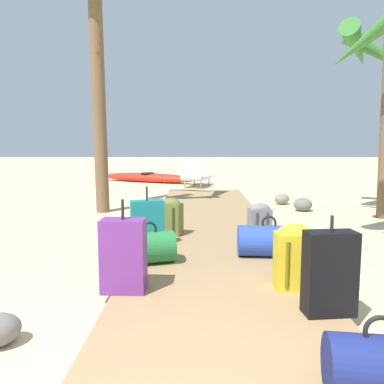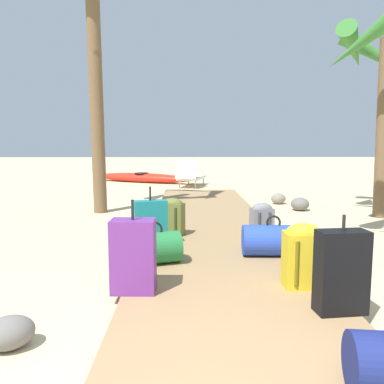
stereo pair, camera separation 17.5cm
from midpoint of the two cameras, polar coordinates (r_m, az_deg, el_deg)
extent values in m
plane|color=#D1BA8C|center=(5.02, 2.43, -8.28)|extent=(60.00, 60.00, 0.00)
cube|color=#9E7A51|center=(5.92, 1.90, -5.47)|extent=(1.82, 9.42, 0.08)
cube|color=#6B2D84|center=(3.42, -9.86, -9.01)|extent=(0.37, 0.25, 0.62)
cylinder|color=black|center=(3.34, -10.00, -2.52)|extent=(0.02, 0.02, 0.17)
cylinder|color=#237538|center=(4.19, -6.49, -7.96)|extent=(0.59, 0.47, 0.33)
torus|color=black|center=(4.15, -6.53, -5.36)|extent=(0.16, 0.07, 0.16)
cylinder|color=#2847B7|center=(4.52, 10.43, -6.83)|extent=(0.69, 0.37, 0.34)
torus|color=black|center=(4.48, 10.49, -4.32)|extent=(0.16, 0.03, 0.16)
cube|color=black|center=(3.15, 19.08, -10.76)|extent=(0.38, 0.22, 0.62)
cylinder|color=black|center=(3.05, 19.36, -4.17)|extent=(0.02, 0.02, 0.12)
cube|color=#197A7F|center=(4.87, -6.98, -4.46)|extent=(0.43, 0.26, 0.56)
cylinder|color=black|center=(4.81, -7.05, -0.23)|extent=(0.02, 0.02, 0.17)
cube|color=slate|center=(5.29, 9.00, -4.44)|extent=(0.31, 0.24, 0.40)
ellipsoid|color=slate|center=(5.25, 9.05, -2.30)|extent=(0.30, 0.23, 0.14)
cylinder|color=#3A3A3D|center=(5.17, 8.65, -4.68)|extent=(0.04, 0.04, 0.32)
cylinder|color=#3A3A3D|center=(5.22, 10.10, -4.60)|extent=(0.04, 0.04, 0.32)
cube|color=gold|center=(3.60, 14.17, -9.40)|extent=(0.32, 0.22, 0.48)
ellipsoid|color=gold|center=(3.54, 14.29, -5.64)|extent=(0.31, 0.21, 0.16)
cylinder|color=#6D5E11|center=(3.48, 13.38, -9.97)|extent=(0.04, 0.04, 0.39)
cylinder|color=#6D5E11|center=(3.53, 15.93, -9.83)|extent=(0.04, 0.04, 0.39)
cube|color=olive|center=(5.42, -3.67, -3.90)|extent=(0.34, 0.28, 0.43)
ellipsoid|color=olive|center=(5.38, -3.69, -1.63)|extent=(0.32, 0.26, 0.14)
cylinder|color=#333516|center=(5.35, -4.77, -4.05)|extent=(0.05, 0.05, 0.35)
cylinder|color=#333516|center=(5.30, -3.31, -4.14)|extent=(0.05, 0.05, 0.35)
cone|color=#387A33|center=(8.68, 24.37, 17.33)|extent=(1.49, 0.61, 1.10)
cone|color=#387A33|center=(8.09, 21.45, 18.62)|extent=(1.00, 1.22, 0.79)
cone|color=#387A33|center=(7.33, 23.03, 19.57)|extent=(1.18, 1.41, 1.03)
cylinder|color=brown|center=(7.67, -14.22, 13.69)|extent=(0.25, 0.45, 4.47)
cube|color=white|center=(12.08, -0.43, 2.08)|extent=(0.93, 1.50, 0.08)
cube|color=white|center=(11.48, -1.14, 3.21)|extent=(0.69, 0.58, 0.54)
cylinder|color=silver|center=(12.69, -0.87, 1.65)|extent=(0.04, 0.04, 0.22)
cylinder|color=silver|center=(12.58, 1.25, 1.60)|extent=(0.04, 0.04, 0.22)
cylinder|color=silver|center=(11.61, -2.24, 1.12)|extent=(0.04, 0.04, 0.22)
cylinder|color=silver|center=(11.49, 0.07, 1.07)|extent=(0.04, 0.04, 0.22)
ellipsoid|color=red|center=(13.31, -7.55, 2.04)|extent=(3.48, 1.98, 0.31)
torus|color=black|center=(13.30, -7.56, 2.64)|extent=(0.65, 0.65, 0.05)
ellipsoid|color=slate|center=(3.02, -26.31, -17.61)|extent=(0.41, 0.39, 0.22)
ellipsoid|color=slate|center=(8.05, 14.59, -1.68)|extent=(0.35, 0.35, 0.26)
ellipsoid|color=gray|center=(8.81, 11.70, -0.93)|extent=(0.43, 0.43, 0.23)
camera|label=1|loc=(0.09, 89.20, 0.10)|focal=37.28mm
camera|label=2|loc=(0.09, -90.80, -0.10)|focal=37.28mm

